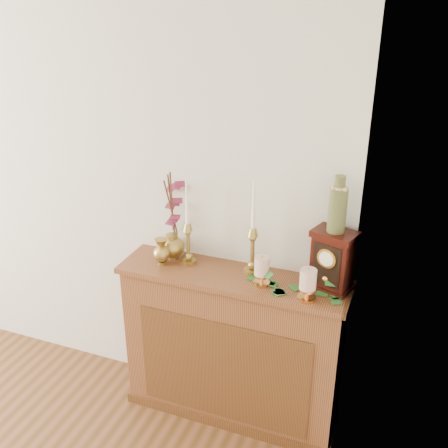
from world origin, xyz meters
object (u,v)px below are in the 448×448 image
at_px(bud_vase, 162,252).
at_px(mantel_clock, 332,261).
at_px(ceramic_vase, 338,207).
at_px(candlestick_left, 188,237).
at_px(ginger_jar, 174,217).
at_px(candlestick_center, 253,243).

bearing_deg(bud_vase, mantel_clock, 5.23).
bearing_deg(mantel_clock, ceramic_vase, 90.00).
relative_size(candlestick_left, ginger_jar, 0.93).
height_order(candlestick_left, mantel_clock, candlestick_left).
bearing_deg(candlestick_left, candlestick_center, 4.18).
xyz_separation_m(candlestick_center, ginger_jar, (-0.47, 0.04, 0.06)).
bearing_deg(candlestick_center, mantel_clock, -0.80).
distance_m(bud_vase, ceramic_vase, 0.98).
height_order(candlestick_left, ginger_jar, ginger_jar).
bearing_deg(ginger_jar, mantel_clock, -3.22).
relative_size(bud_vase, ceramic_vase, 0.54).
bearing_deg(ginger_jar, candlestick_left, -32.01).
distance_m(candlestick_center, mantel_clock, 0.42).
relative_size(candlestick_center, mantel_clock, 1.69).
bearing_deg(ceramic_vase, ginger_jar, 176.96).
distance_m(candlestick_left, mantel_clock, 0.77).
height_order(candlestick_center, mantel_clock, candlestick_center).
bearing_deg(candlestick_left, ceramic_vase, 1.70).
xyz_separation_m(candlestick_left, ginger_jar, (-0.11, 0.07, 0.07)).
bearing_deg(mantel_clock, ginger_jar, -165.78).
height_order(candlestick_left, candlestick_center, candlestick_center).
bearing_deg(ceramic_vase, bud_vase, -174.60).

